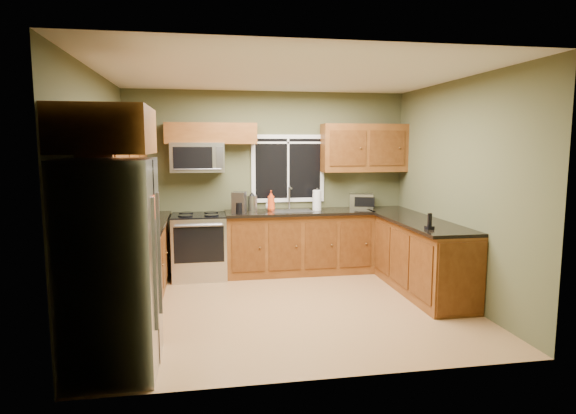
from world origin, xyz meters
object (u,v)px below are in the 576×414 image
object	(u,v)px
soap_bottle_c	(270,204)
paper_towel_roll	(317,200)
refrigerator	(112,266)
coffee_maker	(239,203)
toaster_oven	(362,201)
microwave	(197,157)
range	(199,246)
cordless_phone	(430,224)
soap_bottle_a	(271,200)
kettle	(252,202)

from	to	relation	value
soap_bottle_c	paper_towel_roll	bearing A→B (deg)	-10.10
refrigerator	paper_towel_roll	distance (m)	3.71
coffee_maker	paper_towel_roll	bearing A→B (deg)	5.36
toaster_oven	paper_towel_roll	world-z (taller)	paper_towel_roll
coffee_maker	paper_towel_roll	xyz separation A→B (m)	(1.16, 0.11, 0.01)
microwave	range	bearing A→B (deg)	-89.98
cordless_phone	toaster_oven	bearing A→B (deg)	95.26
refrigerator	range	xyz separation A→B (m)	(0.69, 2.77, -0.43)
refrigerator	soap_bottle_a	world-z (taller)	refrigerator
refrigerator	soap_bottle_c	distance (m)	3.40
toaster_oven	cordless_phone	xyz separation A→B (m)	(0.18, -1.92, -0.05)
kettle	cordless_phone	world-z (taller)	kettle
cordless_phone	coffee_maker	bearing A→B (deg)	140.83
refrigerator	cordless_phone	world-z (taller)	refrigerator
refrigerator	soap_bottle_c	xyz separation A→B (m)	(1.74, 2.92, 0.13)
toaster_oven	coffee_maker	bearing A→B (deg)	-173.18
paper_towel_roll	cordless_phone	xyz separation A→B (m)	(0.91, -1.80, -0.09)
range	microwave	bearing A→B (deg)	90.02
range	microwave	size ratio (longest dim) A/B	1.23
kettle	cordless_phone	xyz separation A→B (m)	(1.88, -1.88, -0.07)
microwave	paper_towel_roll	world-z (taller)	microwave
microwave	paper_towel_roll	size ratio (longest dim) A/B	2.30
refrigerator	kettle	world-z (taller)	refrigerator
range	soap_bottle_c	world-z (taller)	soap_bottle_c
soap_bottle_c	range	bearing A→B (deg)	-171.78
range	coffee_maker	bearing A→B (deg)	-7.95
refrigerator	paper_towel_roll	world-z (taller)	refrigerator
range	coffee_maker	distance (m)	0.84
kettle	paper_towel_roll	size ratio (longest dim) A/B	0.84
paper_towel_roll	soap_bottle_c	xyz separation A→B (m)	(-0.69, 0.12, -0.06)
coffee_maker	soap_bottle_a	world-z (taller)	coffee_maker
paper_towel_roll	soap_bottle_c	distance (m)	0.70
range	soap_bottle_c	size ratio (longest dim) A/B	5.21
refrigerator	soap_bottle_c	world-z (taller)	refrigerator
kettle	soap_bottle_a	world-z (taller)	soap_bottle_a
coffee_maker	kettle	distance (m)	0.28
refrigerator	toaster_oven	distance (m)	4.31
soap_bottle_c	refrigerator	bearing A→B (deg)	-120.77
kettle	soap_bottle_a	size ratio (longest dim) A/B	0.93
soap_bottle_c	cordless_phone	size ratio (longest dim) A/B	0.96
range	paper_towel_roll	xyz separation A→B (m)	(1.74, 0.03, 0.62)
refrigerator	soap_bottle_a	bearing A→B (deg)	58.77
soap_bottle_a	range	bearing A→B (deg)	-173.88
kettle	soap_bottle_c	bearing A→B (deg)	8.39
toaster_oven	range	bearing A→B (deg)	-176.59
refrigerator	toaster_oven	size ratio (longest dim) A/B	4.29
microwave	soap_bottle_a	bearing A→B (deg)	-1.22
range	kettle	distance (m)	0.99
toaster_oven	coffee_maker	xyz separation A→B (m)	(-1.90, -0.23, 0.03)
toaster_oven	coffee_maker	world-z (taller)	coffee_maker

